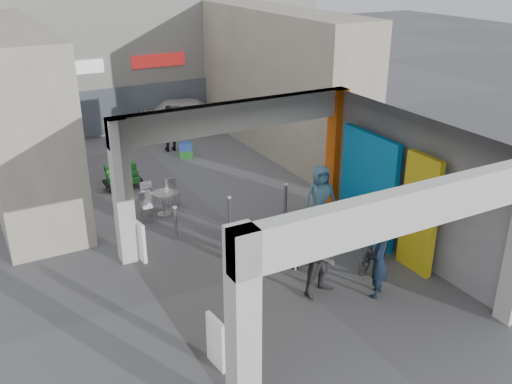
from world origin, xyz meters
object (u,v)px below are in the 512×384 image
border_collie (295,257)px  bicycle_rear (374,250)px  produce_stand (122,179)px  man_with_dog (379,262)px  man_back_turned (326,253)px  cafe_set (157,203)px  man_crates (170,128)px  bicycle_front (339,215)px  man_elderly (320,198)px  white_van (191,114)px

border_collie → bicycle_rear: size_ratio=0.45×
produce_stand → bicycle_rear: (3.76, -7.52, 0.15)m
man_with_dog → man_back_turned: man_back_turned is taller
man_with_dog → border_collie: bearing=-101.2°
cafe_set → man_crates: man_crates is taller
man_back_turned → produce_stand: bearing=94.1°
border_collie → bicycle_front: bearing=27.4°
man_elderly → man_with_dog: bearing=-90.5°
bicycle_rear → bicycle_front: bearing=-34.4°
man_elderly → man_back_turned: bearing=-110.1°
man_back_turned → man_crates: man_back_turned is taller
border_collie → bicycle_rear: (1.62, -0.89, 0.18)m
bicycle_front → white_van: bearing=17.8°
man_elderly → cafe_set: bearing=150.7°
produce_stand → man_back_turned: (2.12, -7.86, 0.68)m
cafe_set → man_crates: size_ratio=0.76×
border_collie → man_back_turned: bearing=-89.8°
white_van → man_with_dog: bearing=-166.5°
cafe_set → produce_stand: cafe_set is taller
man_back_turned → white_van: bearing=69.3°
bicycle_front → man_elderly: bearing=56.4°
produce_stand → white_van: bearing=59.8°
man_crates → white_van: (1.64, 2.04, -0.18)m
man_elderly → white_van: bearing=99.6°
produce_stand → bicycle_rear: bearing=-51.4°
border_collie → bicycle_front: size_ratio=0.37×
man_with_dog → man_back_turned: size_ratio=0.83×
man_crates → bicycle_front: 8.45m
bicycle_front → bicycle_rear: bearing=-172.7°
man_crates → white_van: man_crates is taller
man_with_dog → man_elderly: (0.74, 3.25, 0.08)m
man_back_turned → bicycle_front: 3.03m
produce_stand → man_back_turned: size_ratio=0.58×
man_with_dog → bicycle_rear: (0.70, 0.95, -0.36)m
border_collie → white_van: 11.54m
man_with_dog → man_crates: man_crates is taller
produce_stand → cafe_set: bearing=-68.6°
cafe_set → man_elderly: 4.64m
man_with_dog → man_crates: (-0.45, 11.13, 0.05)m
man_back_turned → bicycle_front: bearing=36.7°
man_crates → bicycle_front: bearing=106.1°
produce_stand → man_back_turned: bearing=-62.9°
cafe_set → man_crates: bearing=64.9°
white_van → man_elderly: bearing=-164.0°
produce_stand → border_collie: bearing=-60.1°
produce_stand → border_collie: size_ratio=1.68×
produce_stand → man_crates: bearing=57.5°
produce_stand → man_with_dog: size_ratio=0.70×
man_with_dog → bicycle_front: 3.03m
bicycle_rear → man_with_dog: bearing=120.4°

